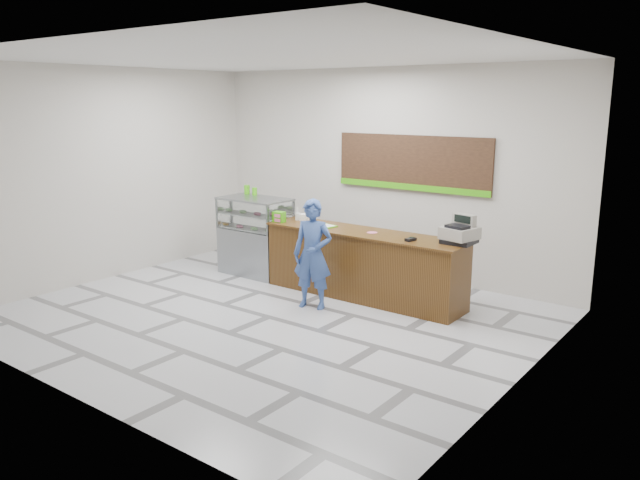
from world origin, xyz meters
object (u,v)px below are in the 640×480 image
Objects in this scene: sales_counter at (363,265)px; cash_register at (460,233)px; serving_tray at (326,226)px; customer at (313,254)px; display_case at (256,236)px.

cash_register reaches higher than sales_counter.
sales_counter is 8.99× the size of serving_tray.
customer reaches higher than sales_counter.
display_case is 1.57m from serving_tray.
serving_tray is (-0.69, -0.03, 0.52)m from sales_counter.
cash_register is 1.42× the size of serving_tray.
sales_counter is at bearing 0.00° from display_case.
sales_counter is 1.63m from cash_register.
cash_register reaches higher than display_case.
customer is at bearing -138.22° from cash_register.
display_case reaches higher than serving_tray.
sales_counter is 0.86m from serving_tray.
customer is at bearing -54.85° from serving_tray.
customer reaches higher than serving_tray.
display_case is at bearing 139.44° from customer.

